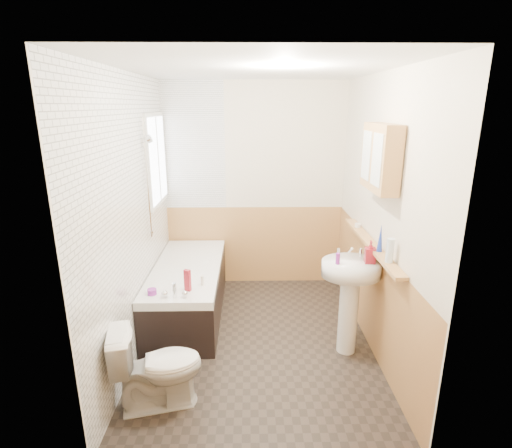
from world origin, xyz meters
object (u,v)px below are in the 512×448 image
(bathtub, at_px, (188,289))
(pine_shelf, at_px, (371,244))
(toilet, at_px, (157,367))
(medicine_cabinet, at_px, (380,158))
(sink, at_px, (350,288))

(bathtub, bearing_deg, pine_shelf, -17.76)
(toilet, distance_m, pine_shelf, 2.09)
(medicine_cabinet, bearing_deg, pine_shelf, 78.39)
(sink, distance_m, pine_shelf, 0.44)
(pine_shelf, distance_m, medicine_cabinet, 0.81)
(bathtub, distance_m, sink, 1.76)
(sink, bearing_deg, medicine_cabinet, -6.10)
(toilet, relative_size, medicine_cabinet, 1.11)
(toilet, height_order, medicine_cabinet, medicine_cabinet)
(toilet, height_order, pine_shelf, pine_shelf)
(bathtub, distance_m, medicine_cabinet, 2.41)
(bathtub, height_order, sink, sink)
(bathtub, xyz_separation_m, toilet, (-0.03, -1.39, 0.03))
(pine_shelf, height_order, medicine_cabinet, medicine_cabinet)
(bathtub, bearing_deg, medicine_cabinet, -21.96)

